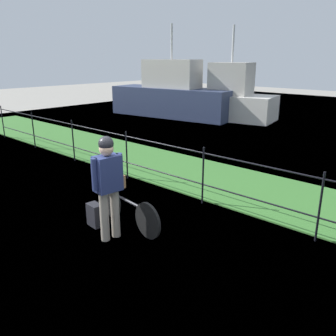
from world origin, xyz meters
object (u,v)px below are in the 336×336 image
Objects in this scene: wooden_crate at (113,181)px; terrier_dog at (113,171)px; backpack_on_paving at (95,215)px; moored_boat_far at (172,96)px; bicycle_main at (127,208)px; cyclist_person at (108,179)px; moored_boat_mid at (230,99)px.

terrier_dog reaches higher than wooden_crate.
moored_boat_far is (-6.98, 9.81, 0.81)m from backpack_on_paving.
bicycle_main is 0.83m from cyclist_person.
terrier_dog is 0.72m from cyclist_person.
moored_boat_far is (-7.40, 9.44, 0.68)m from bicycle_main.
moored_boat_far is at bearing 126.79° from terrier_dog.
backpack_on_paving is at bearing -68.32° from moored_boat_mid.
bicycle_main is 4.25× the size of backpack_on_paving.
backpack_on_paving is (-0.04, -0.41, -0.71)m from terrier_dog.
bicycle_main is 1.01× the size of cyclist_person.
wooden_crate is 0.19m from terrier_dog.
moored_boat_mid reaches higher than cyclist_person.
wooden_crate is 0.67m from backpack_on_paving.
moored_boat_mid is 2.87m from moored_boat_far.
wooden_crate is 0.06× the size of moored_boat_far.
wooden_crate reaches higher than bicycle_main.
wooden_crate is 11.72m from moored_boat_far.
cyclist_person is at bearing -75.49° from bicycle_main.
moored_boat_mid is at bearing 25.59° from moored_boat_far.
cyclist_person is (0.12, -0.47, 0.68)m from bicycle_main.
wooden_crate is 11.52m from moored_boat_mid.
terrier_dog is 0.83m from backpack_on_paving.
cyclist_person is at bearing -45.64° from terrier_dog.
moored_boat_far is (-2.59, -1.24, 0.07)m from moored_boat_mid.
moored_boat_mid is at bearing 116.30° from backpack_on_paving.
cyclist_person reaches higher than wooden_crate.
backpack_on_paving is 11.91m from moored_boat_mid.
wooden_crate is 0.78m from cyclist_person.
moored_boat_mid is (-4.39, 11.05, 0.74)m from backpack_on_paving.
wooden_crate is 1.22× the size of terrier_dog.
cyclist_person is 0.97m from backpack_on_paving.
wooden_crate is 0.98× the size of backpack_on_paving.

